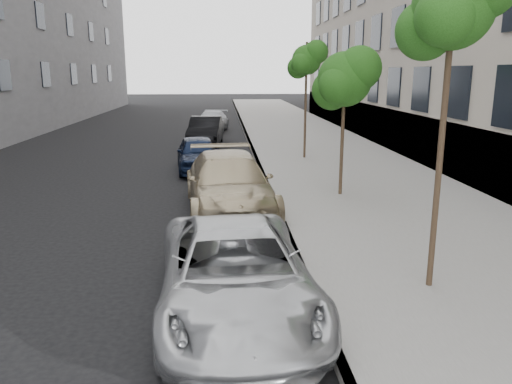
{
  "coord_description": "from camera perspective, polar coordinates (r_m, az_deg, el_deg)",
  "views": [
    {
      "loc": [
        -0.27,
        -6.14,
        3.66
      ],
      "look_at": [
        0.34,
        2.78,
        1.5
      ],
      "focal_mm": 35.0,
      "sensor_mm": 36.0,
      "label": 1
    }
  ],
  "objects": [
    {
      "name": "sidewalk",
      "position": [
        30.7,
        4.68,
        6.82
      ],
      "size": [
        6.4,
        72.0,
        0.14
      ],
      "primitive_type": "cube",
      "color": "gray",
      "rests_on": "ground"
    },
    {
      "name": "sedan_blue",
      "position": [
        19.0,
        -6.66,
        4.38
      ],
      "size": [
        1.9,
        3.95,
        1.3
      ],
      "primitive_type": "imported",
      "rotation": [
        0.0,
        0.0,
        0.1
      ],
      "color": "black",
      "rests_on": "ground"
    },
    {
      "name": "curb",
      "position": [
        30.39,
        -1.2,
        6.8
      ],
      "size": [
        0.15,
        72.0,
        0.14
      ],
      "primitive_type": "cube",
      "color": "#9E9B93",
      "rests_on": "ground"
    },
    {
      "name": "minivan",
      "position": [
        7.69,
        -2.37,
        -9.24
      ],
      "size": [
        2.57,
        5.04,
        1.36
      ],
      "primitive_type": "imported",
      "rotation": [
        0.0,
        0.0,
        0.06
      ],
      "color": "silver",
      "rests_on": "ground"
    },
    {
      "name": "suv",
      "position": [
        13.18,
        -3.1,
        0.92
      ],
      "size": [
        2.64,
        5.51,
        1.55
      ],
      "primitive_type": "imported",
      "rotation": [
        0.0,
        0.0,
        0.09
      ],
      "color": "tan",
      "rests_on": "ground"
    },
    {
      "name": "ground",
      "position": [
        7.15,
        -1.25,
        -17.2
      ],
      "size": [
        160.0,
        160.0,
        0.0
      ],
      "primitive_type": "plane",
      "color": "black",
      "rests_on": "ground"
    },
    {
      "name": "sedan_rear",
      "position": [
        31.55,
        -5.07,
        8.03
      ],
      "size": [
        2.31,
        4.54,
        1.26
      ],
      "primitive_type": "imported",
      "rotation": [
        0.0,
        0.0,
        -0.13
      ],
      "color": "#A8AAB0",
      "rests_on": "ground"
    },
    {
      "name": "tree_far",
      "position": [
        20.94,
        5.87,
        14.76
      ],
      "size": [
        1.58,
        1.38,
        4.76
      ],
      "color": "#38281C",
      "rests_on": "sidewalk"
    },
    {
      "name": "tree_mid",
      "position": [
        14.57,
        10.2,
        12.59
      ],
      "size": [
        1.84,
        1.64,
        4.23
      ],
      "color": "#38281C",
      "rests_on": "sidewalk"
    },
    {
      "name": "sedan_black",
      "position": [
        25.68,
        -5.77,
        6.94
      ],
      "size": [
        1.83,
        4.46,
        1.44
      ],
      "primitive_type": "imported",
      "rotation": [
        0.0,
        0.0,
        -0.07
      ],
      "color": "black",
      "rests_on": "ground"
    },
    {
      "name": "tree_near",
      "position": [
        8.45,
        21.76,
        18.83
      ],
      "size": [
        1.6,
        1.4,
        5.23
      ],
      "color": "#38281C",
      "rests_on": "sidewalk"
    }
  ]
}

